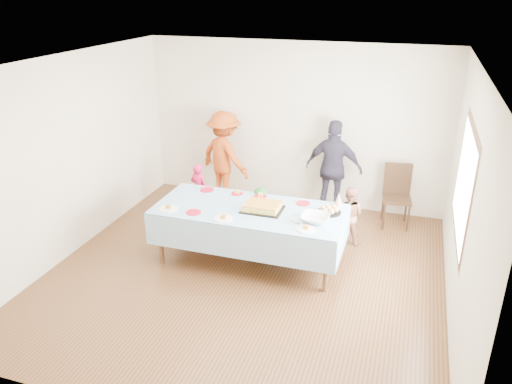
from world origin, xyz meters
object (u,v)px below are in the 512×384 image
at_px(party_table, 250,212).
at_px(birthday_cake, 263,207).
at_px(dining_chair, 397,191).
at_px(adult_left, 224,157).

height_order(party_table, birthday_cake, birthday_cake).
xyz_separation_m(party_table, dining_chair, (1.80, 1.80, -0.19)).
relative_size(birthday_cake, adult_left, 0.33).
distance_m(birthday_cake, dining_chair, 2.43).
relative_size(party_table, adult_left, 1.59).
bearing_deg(birthday_cake, party_table, -175.96).
distance_m(party_table, dining_chair, 2.55).
xyz_separation_m(party_table, birthday_cake, (0.18, 0.01, 0.10)).
xyz_separation_m(birthday_cake, adult_left, (-1.26, 1.85, -0.04)).
relative_size(party_table, dining_chair, 2.58).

